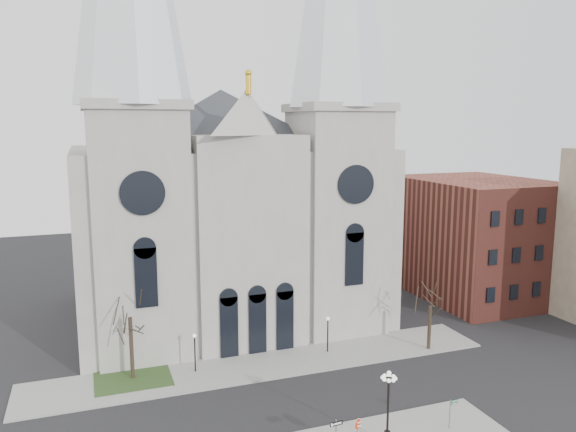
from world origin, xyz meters
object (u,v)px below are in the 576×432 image
object	(u,v)px
stop_sign	(357,427)
one_way_sign	(336,429)
street_name_sign	(451,411)
globe_lamp	(388,398)

from	to	relation	value
stop_sign	one_way_sign	distance (m)	1.34
street_name_sign	globe_lamp	bearing A→B (deg)	175.02
globe_lamp	stop_sign	bearing A→B (deg)	-175.48
globe_lamp	one_way_sign	xyz separation A→B (m)	(-3.50, 0.30, -1.66)
globe_lamp	one_way_sign	bearing A→B (deg)	175.16
one_way_sign	street_name_sign	distance (m)	8.40
globe_lamp	one_way_sign	distance (m)	3.89
stop_sign	globe_lamp	size ratio (longest dim) A/B	0.44
stop_sign	one_way_sign	bearing A→B (deg)	151.17
globe_lamp	street_name_sign	world-z (taller)	globe_lamp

